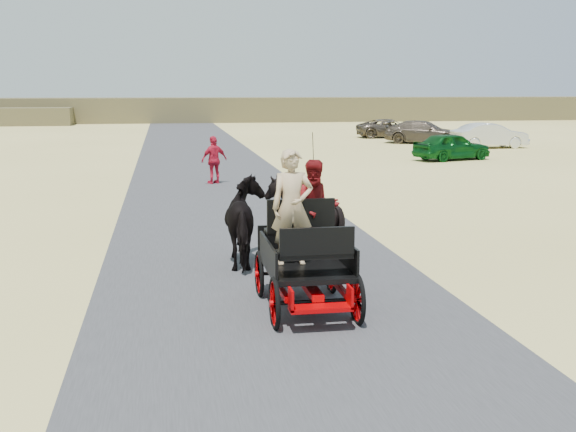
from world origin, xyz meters
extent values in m
plane|color=tan|center=(0.00, 0.00, 0.00)|extent=(140.00, 140.00, 0.00)
cube|color=#38383A|center=(0.00, 0.00, 0.01)|extent=(6.00, 140.00, 0.01)
cube|color=brown|center=(0.00, 62.00, 1.20)|extent=(140.00, 6.00, 2.40)
imported|color=black|center=(-0.14, 2.28, 0.85)|extent=(0.91, 2.01, 1.70)
imported|color=black|center=(0.96, 2.28, 0.85)|extent=(1.37, 1.54, 1.70)
imported|color=tan|center=(0.21, -0.67, 1.62)|extent=(0.66, 0.43, 1.80)
imported|color=#660C0F|center=(0.71, -0.12, 1.51)|extent=(0.77, 0.60, 1.58)
imported|color=red|center=(0.03, 14.47, 0.86)|extent=(1.09, 0.81, 1.73)
imported|color=#0C4C19|center=(11.84, 21.18, 0.66)|extent=(4.14, 2.61, 1.31)
imported|color=silver|center=(16.65, 27.33, 0.71)|extent=(4.43, 1.82, 1.43)
imported|color=brown|center=(14.11, 31.14, 0.70)|extent=(5.13, 4.21, 1.40)
imported|color=brown|center=(13.71, 36.66, 0.64)|extent=(4.67, 2.28, 1.28)
camera|label=1|loc=(-1.72, -11.53, 3.46)|focal=45.00mm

